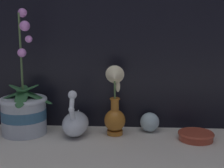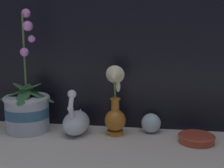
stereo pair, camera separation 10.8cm
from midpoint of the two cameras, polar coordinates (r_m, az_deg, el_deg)
ground_plane at (r=1.15m, az=-3.64°, el=-11.34°), size 2.80×2.80×0.00m
orchid_potted_plant at (r=1.32m, az=-18.10°, el=-4.66°), size 0.25×0.23×0.50m
swan_figurine at (r=1.26m, az=-9.15°, el=-6.94°), size 0.10×0.19×0.19m
blue_vase at (r=1.23m, az=-2.00°, el=-4.60°), size 0.08×0.10×0.28m
glass_sphere at (r=1.29m, az=4.52°, el=-6.98°), size 0.08×0.08×0.08m
amber_dish at (r=1.23m, az=12.66°, el=-9.18°), size 0.14×0.14×0.03m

